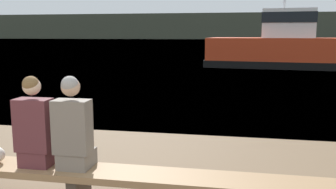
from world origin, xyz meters
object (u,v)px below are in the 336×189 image
person_right (73,129)px  tugboat_red (281,49)px  bench_main (79,177)px  person_left (35,128)px

person_right → tugboat_red: bearing=77.7°
bench_main → tugboat_red: tugboat_red is taller
person_left → person_right: size_ratio=0.99×
person_right → tugboat_red: (4.13, 18.94, 0.11)m
bench_main → tugboat_red: bearing=77.8°
bench_main → person_left: bearing=180.0°
bench_main → person_right: 0.54m
bench_main → person_right: size_ratio=5.71×
tugboat_red → bench_main: bearing=174.6°
bench_main → person_right: (-0.04, -0.00, 0.54)m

